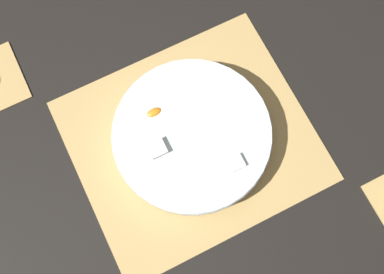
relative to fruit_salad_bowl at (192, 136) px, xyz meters
name	(u,v)px	position (x,y,z in m)	size (l,w,h in m)	color
ground_plane	(192,141)	(0.00, 0.00, -0.04)	(6.00, 6.00, 0.00)	black
bamboo_mat_center	(192,140)	(0.00, 0.00, -0.03)	(0.46, 0.40, 0.01)	tan
fruit_salad_bowl	(192,136)	(0.00, 0.00, 0.00)	(0.30, 0.30, 0.06)	silver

